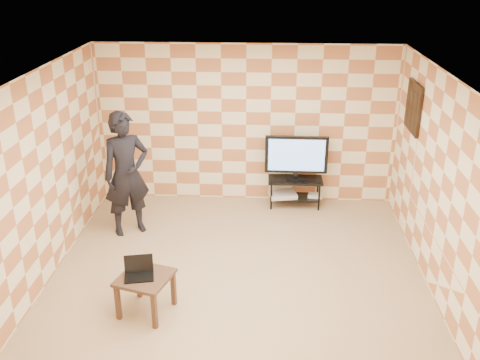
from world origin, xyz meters
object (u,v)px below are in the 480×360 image
tv_stand (295,186)px  person (126,174)px  side_table (145,283)px  tv (296,156)px

tv_stand → person: bearing=-158.1°
person → side_table: bearing=-102.2°
tv_stand → tv: tv is taller
tv → person: size_ratio=0.54×
person → tv_stand: bearing=-9.1°
side_table → person: 2.19m
tv → person: bearing=-158.2°
tv_stand → tv: 0.55m
tv_stand → side_table: 3.59m
tv_stand → tv: (0.00, -0.00, 0.55)m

